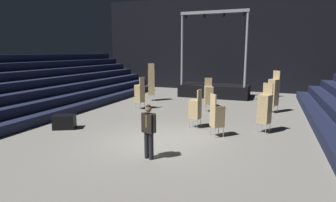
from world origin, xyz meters
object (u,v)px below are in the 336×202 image
object	(u,v)px
chair_stack_front_right	(217,115)
chair_stack_mid_right	(273,92)
stage_riser	(215,88)
chair_stack_mid_centre	(140,93)
chair_stack_rear_left	(265,108)
chair_stack_rear_right	(151,82)
chair_stack_mid_left	(195,108)
man_with_tie	(149,128)
equipment_road_case	(64,122)
chair_stack_front_left	(209,95)

from	to	relation	value
chair_stack_front_right	chair_stack_mid_right	distance (m)	5.82
stage_riser	chair_stack_mid_centre	size ratio (longest dim) A/B	3.24
chair_stack_front_right	chair_stack_rear_left	world-z (taller)	chair_stack_rear_left
stage_riser	chair_stack_mid_right	distance (m)	6.10
chair_stack_mid_right	chair_stack_rear_right	size ratio (longest dim) A/B	0.90
chair_stack_mid_right	chair_stack_mid_centre	size ratio (longest dim) A/B	1.23
chair_stack_mid_left	chair_stack_rear_left	bearing A→B (deg)	-75.40
stage_riser	man_with_tie	distance (m)	12.97
chair_stack_front_right	chair_stack_rear_left	bearing A→B (deg)	85.44
chair_stack_rear_right	equipment_road_case	bearing A→B (deg)	-119.89
chair_stack_mid_right	chair_stack_rear_left	bearing A→B (deg)	120.60
chair_stack_rear_left	stage_riser	bearing A→B (deg)	-42.60
chair_stack_mid_left	chair_stack_mid_right	distance (m)	5.50
chair_stack_mid_centre	chair_stack_rear_right	world-z (taller)	chair_stack_rear_right
chair_stack_mid_left	chair_stack_mid_right	bearing A→B (deg)	-26.32
chair_stack_front_left	chair_stack_front_right	bearing A→B (deg)	83.65
stage_riser	equipment_road_case	bearing A→B (deg)	-111.34
chair_stack_mid_left	chair_stack_rear_right	bearing A→B (deg)	49.06
chair_stack_mid_centre	stage_riser	bearing A→B (deg)	-12.85
chair_stack_front_left	chair_stack_front_right	xyz separation A→B (m)	(1.32, -4.43, -0.08)
chair_stack_mid_centre	chair_stack_mid_right	bearing A→B (deg)	-62.40
chair_stack_front_right	chair_stack_mid_right	bearing A→B (deg)	119.13
man_with_tie	chair_stack_rear_right	world-z (taller)	chair_stack_rear_right
chair_stack_front_left	chair_stack_mid_right	bearing A→B (deg)	173.70
chair_stack_mid_centre	man_with_tie	bearing A→B (deg)	-136.81
stage_riser	chair_stack_rear_right	size ratio (longest dim) A/B	2.38
man_with_tie	chair_stack_mid_left	size ratio (longest dim) A/B	1.01
man_with_tie	equipment_road_case	size ratio (longest dim) A/B	1.93
chair_stack_front_left	chair_stack_rear_right	distance (m)	4.90
stage_riser	man_with_tie	xyz separation A→B (m)	(0.52, -12.96, 0.38)
chair_stack_mid_left	chair_stack_mid_centre	size ratio (longest dim) A/B	0.91
stage_riser	chair_stack_rear_right	distance (m)	5.06
stage_riser	chair_stack_rear_left	size ratio (longest dim) A/B	2.97
chair_stack_mid_left	chair_stack_mid_centre	world-z (taller)	chair_stack_mid_centre
chair_stack_rear_left	man_with_tie	bearing A→B (deg)	76.54
man_with_tie	chair_stack_front_right	distance (m)	3.42
stage_riser	chair_stack_front_left	bearing A→B (deg)	-82.28
stage_riser	chair_stack_rear_left	xyz separation A→B (m)	(3.78, -8.67, 0.42)
stage_riser	chair_stack_mid_left	distance (m)	8.98
stage_riser	chair_stack_rear_left	distance (m)	9.46
chair_stack_mid_left	chair_stack_rear_right	xyz separation A→B (m)	(-4.60, 5.52, 0.42)
stage_riser	chair_stack_rear_left	bearing A→B (deg)	-66.41
chair_stack_front_right	man_with_tie	bearing A→B (deg)	-66.92
chair_stack_mid_right	chair_stack_rear_right	bearing A→B (deg)	27.36
chair_stack_front_right	chair_stack_mid_centre	world-z (taller)	chair_stack_mid_centre
chair_stack_mid_left	chair_stack_mid_centre	xyz separation A→B (m)	(-4.11, 2.77, 0.08)
chair_stack_front_left	chair_stack_rear_right	world-z (taller)	chair_stack_rear_right
man_with_tie	chair_stack_front_left	bearing A→B (deg)	-76.50
man_with_tie	chair_stack_rear_left	bearing A→B (deg)	-112.07
chair_stack_rear_left	chair_stack_rear_right	bearing A→B (deg)	-11.33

